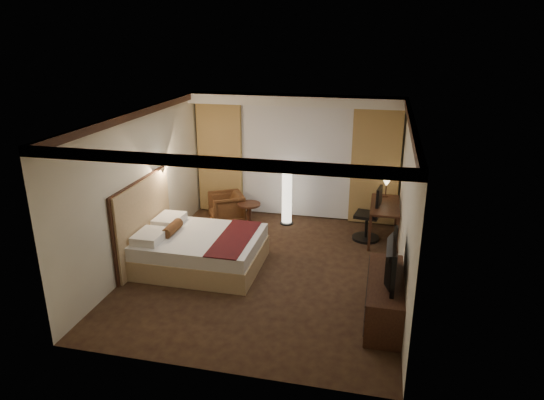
% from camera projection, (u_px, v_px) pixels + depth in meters
% --- Properties ---
extents(floor, '(4.50, 5.50, 0.01)m').
position_uv_depth(floor, '(267.00, 269.00, 8.47)').
color(floor, black).
rests_on(floor, ground).
extents(ceiling, '(4.50, 5.50, 0.01)m').
position_uv_depth(ceiling, '(266.00, 115.00, 7.58)').
color(ceiling, white).
rests_on(ceiling, back_wall).
extents(back_wall, '(4.50, 0.02, 2.70)m').
position_uv_depth(back_wall, '(296.00, 157.00, 10.55)').
color(back_wall, beige).
rests_on(back_wall, floor).
extents(left_wall, '(0.02, 5.50, 2.70)m').
position_uv_depth(left_wall, '(142.00, 187.00, 8.50)').
color(left_wall, beige).
rests_on(left_wall, floor).
extents(right_wall, '(0.02, 5.50, 2.70)m').
position_uv_depth(right_wall, '(407.00, 207.00, 7.55)').
color(right_wall, beige).
rests_on(right_wall, floor).
extents(crown_molding, '(4.50, 5.50, 0.12)m').
position_uv_depth(crown_molding, '(266.00, 119.00, 7.60)').
color(crown_molding, black).
rests_on(crown_molding, ceiling).
extents(soffit, '(4.50, 0.50, 0.20)m').
position_uv_depth(soffit, '(295.00, 100.00, 9.91)').
color(soffit, white).
rests_on(soffit, ceiling).
extents(curtain_sheer, '(2.48, 0.04, 2.45)m').
position_uv_depth(curtain_sheer, '(296.00, 162.00, 10.51)').
color(curtain_sheer, silver).
rests_on(curtain_sheer, back_wall).
extents(curtain_left_drape, '(1.00, 0.14, 2.45)m').
position_uv_depth(curtain_left_drape, '(220.00, 158.00, 10.82)').
color(curtain_left_drape, tan).
rests_on(curtain_left_drape, back_wall).
extents(curtain_right_drape, '(1.00, 0.14, 2.45)m').
position_uv_depth(curtain_right_drape, '(375.00, 167.00, 10.09)').
color(curtain_right_drape, tan).
rests_on(curtain_right_drape, back_wall).
extents(wall_sconce, '(0.24, 0.24, 0.24)m').
position_uv_depth(wall_sconce, '(166.00, 163.00, 8.99)').
color(wall_sconce, white).
rests_on(wall_sconce, left_wall).
extents(bed, '(2.07, 1.62, 0.61)m').
position_uv_depth(bed, '(201.00, 251.00, 8.49)').
color(bed, white).
rests_on(bed, floor).
extents(headboard, '(0.12, 1.92, 1.50)m').
position_uv_depth(headboard, '(144.00, 222.00, 8.56)').
color(headboard, tan).
rests_on(headboard, floor).
extents(armchair, '(0.90, 0.91, 0.70)m').
position_uv_depth(armchair, '(226.00, 206.00, 10.49)').
color(armchair, '#492616').
rests_on(armchair, floor).
extents(side_table, '(0.49, 0.49, 0.54)m').
position_uv_depth(side_table, '(249.00, 215.00, 10.19)').
color(side_table, black).
rests_on(side_table, floor).
extents(floor_lamp, '(0.28, 0.28, 1.34)m').
position_uv_depth(floor_lamp, '(287.00, 194.00, 10.26)').
color(floor_lamp, white).
rests_on(floor_lamp, floor).
extents(desk, '(0.55, 1.28, 0.75)m').
position_uv_depth(desk, '(384.00, 222.00, 9.55)').
color(desk, black).
rests_on(desk, floor).
extents(desk_lamp, '(0.18, 0.18, 0.34)m').
position_uv_depth(desk_lamp, '(386.00, 188.00, 9.82)').
color(desk_lamp, '#FFD899').
rests_on(desk_lamp, desk).
extents(office_chair, '(0.62, 0.62, 1.12)m').
position_uv_depth(office_chair, '(367.00, 213.00, 9.51)').
color(office_chair, black).
rests_on(office_chair, floor).
extents(dresser, '(0.50, 1.63, 0.63)m').
position_uv_depth(dresser, '(384.00, 298.00, 6.96)').
color(dresser, black).
rests_on(dresser, floor).
extents(television, '(0.66, 1.12, 0.15)m').
position_uv_depth(television, '(386.00, 258.00, 6.76)').
color(television, black).
rests_on(television, dresser).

